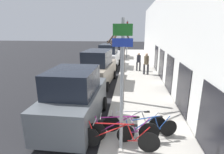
# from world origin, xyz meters

# --- Properties ---
(ground_plane) EXTENTS (80.00, 80.00, 0.00)m
(ground_plane) POSITION_xyz_m (0.00, 11.20, 0.00)
(ground_plane) COLOR black
(sidewalk_curb) EXTENTS (3.20, 32.00, 0.15)m
(sidewalk_curb) POSITION_xyz_m (2.60, 14.00, 0.07)
(sidewalk_curb) COLOR #ADA89E
(sidewalk_curb) RESTS_ON ground
(building_facade) EXTENTS (0.23, 32.00, 6.50)m
(building_facade) POSITION_xyz_m (4.35, 13.94, 3.22)
(building_facade) COLOR silver
(building_facade) RESTS_ON ground
(signpost) EXTENTS (0.55, 0.12, 3.90)m
(signpost) POSITION_xyz_m (1.69, 3.64, 2.28)
(signpost) COLOR gray
(signpost) RESTS_ON sidewalk_curb
(bicycle_0) EXTENTS (2.50, 0.44, 0.92)m
(bicycle_0) POSITION_xyz_m (1.62, 3.55, 0.55)
(bicycle_0) COLOR black
(bicycle_0) RESTS_ON sidewalk_curb
(bicycle_1) EXTENTS (2.43, 0.44, 0.95)m
(bicycle_1) POSITION_xyz_m (1.71, 3.95, 0.55)
(bicycle_1) COLOR black
(bicycle_1) RESTS_ON sidewalk_curb
(bicycle_2) EXTENTS (2.05, 0.76, 0.83)m
(bicycle_2) POSITION_xyz_m (2.56, 4.19, 0.51)
(bicycle_2) COLOR black
(bicycle_2) RESTS_ON sidewalk_curb
(bicycle_3) EXTENTS (2.27, 0.44, 0.86)m
(bicycle_3) POSITION_xyz_m (2.12, 4.56, 0.52)
(bicycle_3) COLOR black
(bicycle_3) RESTS_ON sidewalk_curb
(parked_car_0) EXTENTS (2.16, 4.14, 2.29)m
(parked_car_0) POSITION_xyz_m (-0.26, 5.22, 1.04)
(parked_car_0) COLOR #51565B
(parked_car_0) RESTS_ON ground
(parked_car_1) EXTENTS (2.20, 4.77, 2.37)m
(parked_car_1) POSITION_xyz_m (-0.28, 10.49, 1.06)
(parked_car_1) COLOR gray
(parked_car_1) RESTS_ON ground
(parked_car_2) EXTENTS (2.06, 4.29, 2.32)m
(parked_car_2) POSITION_xyz_m (-0.19, 15.76, 1.05)
(parked_car_2) COLOR silver
(parked_car_2) RESTS_ON ground
(parked_car_3) EXTENTS (2.04, 4.59, 2.29)m
(parked_car_3) POSITION_xyz_m (-0.16, 21.54, 1.05)
(parked_car_3) COLOR black
(parked_car_3) RESTS_ON ground
(pedestrian_near) EXTENTS (0.41, 0.35, 1.59)m
(pedestrian_near) POSITION_xyz_m (2.63, 14.12, 1.07)
(pedestrian_near) COLOR #333338
(pedestrian_near) RESTS_ON sidewalk_curb
(pedestrian_far) EXTENTS (0.45, 0.39, 1.74)m
(pedestrian_far) POSITION_xyz_m (3.19, 12.91, 1.15)
(pedestrian_far) COLOR #333338
(pedestrian_far) RESTS_ON sidewalk_curb
(street_tree) EXTENTS (1.08, 1.48, 4.00)m
(street_tree) POSITION_xyz_m (1.51, 7.21, 2.04)
(street_tree) COLOR #3D2D23
(street_tree) RESTS_ON sidewalk_curb
(traffic_light) EXTENTS (0.20, 0.30, 4.50)m
(traffic_light) POSITION_xyz_m (1.44, 20.49, 3.03)
(traffic_light) COLOR gray
(traffic_light) RESTS_ON sidewalk_curb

